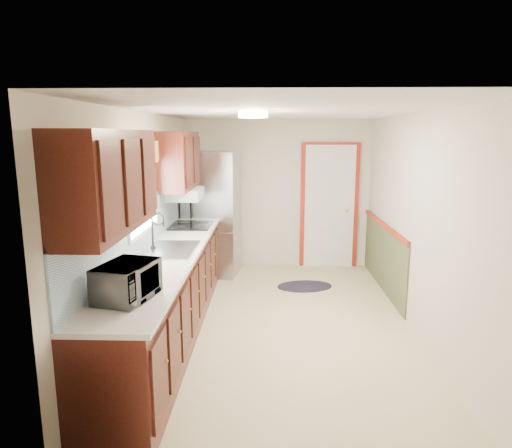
{
  "coord_description": "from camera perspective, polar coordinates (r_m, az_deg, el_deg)",
  "views": [
    {
      "loc": [
        -0.14,
        -4.93,
        2.17
      ],
      "look_at": [
        -0.28,
        0.22,
        1.15
      ],
      "focal_mm": 32.0,
      "sensor_mm": 36.0,
      "label": 1
    }
  ],
  "objects": [
    {
      "name": "room_shell",
      "position": [
        5.02,
        3.16,
        0.06
      ],
      "size": [
        3.2,
        5.2,
        2.52
      ],
      "color": "#C7B98C",
      "rests_on": "ground"
    },
    {
      "name": "kitchen_run",
      "position": [
        4.95,
        -11.29,
        -4.94
      ],
      "size": [
        0.63,
        4.0,
        2.2
      ],
      "color": "#37120C",
      "rests_on": "ground"
    },
    {
      "name": "back_wall_trim",
      "position": [
        7.34,
        10.47,
        0.96
      ],
      "size": [
        1.12,
        2.3,
        2.08
      ],
      "color": "maroon",
      "rests_on": "ground"
    },
    {
      "name": "ceiling_fixture",
      "position": [
        4.74,
        -0.36,
        13.51
      ],
      "size": [
        0.3,
        0.3,
        0.06
      ],
      "primitive_type": "cylinder",
      "color": "#FFD88C",
      "rests_on": "room_shell"
    },
    {
      "name": "microwave",
      "position": [
        3.58,
        -15.85,
        -6.45
      ],
      "size": [
        0.38,
        0.55,
        0.34
      ],
      "primitive_type": "imported",
      "rotation": [
        0.0,
        0.0,
        1.35
      ],
      "color": "white",
      "rests_on": "kitchen_run"
    },
    {
      "name": "refrigerator",
      "position": [
        7.14,
        -5.5,
        1.33
      ],
      "size": [
        0.88,
        0.84,
        1.91
      ],
      "rotation": [
        0.0,
        0.0,
        -0.12
      ],
      "color": "#B7B7BC",
      "rests_on": "ground"
    },
    {
      "name": "rug",
      "position": [
        6.69,
        6.1,
        -7.74
      ],
      "size": [
        0.87,
        0.64,
        0.01
      ],
      "primitive_type": "ellipsoid",
      "rotation": [
        0.0,
        0.0,
        0.17
      ],
      "color": "black",
      "rests_on": "ground"
    },
    {
      "name": "cooktop",
      "position": [
        6.25,
        -8.1,
        -0.16
      ],
      "size": [
        0.54,
        0.64,
        0.02
      ],
      "primitive_type": "cube",
      "color": "black",
      "rests_on": "kitchen_run"
    }
  ]
}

